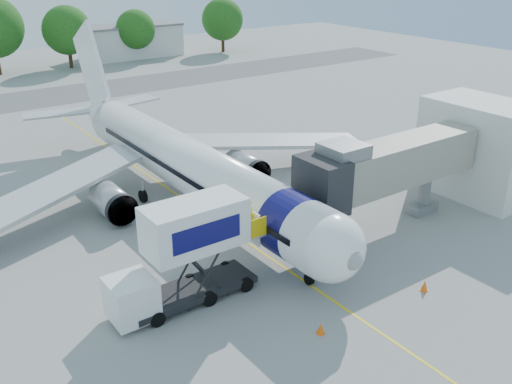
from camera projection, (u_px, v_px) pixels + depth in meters
ground at (217, 222)px, 38.55m from camera, size 160.00×160.00×0.00m
guidance_line at (217, 222)px, 38.55m from camera, size 0.15×70.00×0.01m
taxiway_strip at (35, 99)px, 69.88m from camera, size 120.00×10.00×0.01m
aircraft at (185, 164)px, 40.46m from camera, size 34.17×37.73×11.35m
jet_bridge at (382, 168)px, 35.89m from camera, size 13.90×3.20×6.60m
terminal_stub at (480, 149)px, 41.85m from camera, size 5.00×8.00×7.00m
catering_hiloader at (185, 255)px, 28.88m from camera, size 8.50×2.44×5.50m
ground_tug at (401, 334)px, 26.13m from camera, size 4.20×2.99×1.52m
safety_cone_a at (424, 286)px, 30.74m from camera, size 0.40×0.40×0.63m
safety_cone_b at (321, 329)px, 27.33m from camera, size 0.38×0.38×0.61m
outbuilding_right at (131, 41)px, 95.53m from camera, size 16.40×7.40×5.30m
tree_e at (67, 30)px, 85.44m from camera, size 7.26×7.26×9.26m
tree_f at (135, 29)px, 92.14m from camera, size 6.27×6.27×8.00m
tree_g at (222, 19)px, 98.88m from camera, size 7.15×7.15×9.11m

